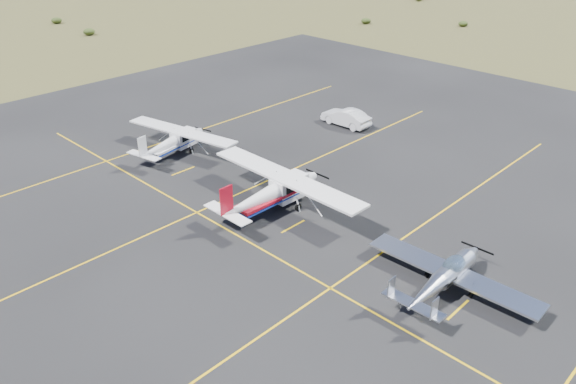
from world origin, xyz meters
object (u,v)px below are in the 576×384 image
aircraft_low_wing (446,276)px  aircraft_plain (173,141)px  aircraft_cessna (273,192)px  sedan (346,117)px

aircraft_low_wing → aircraft_plain: 23.60m
aircraft_cessna → aircraft_plain: bearing=86.9°
aircraft_cessna → sedan: aircraft_cessna is taller
aircraft_low_wing → aircraft_cessna: size_ratio=0.77×
aircraft_low_wing → aircraft_plain: bearing=87.4°
aircraft_cessna → aircraft_plain: aircraft_cessna is taller
aircraft_low_wing → aircraft_cessna: 12.01m
aircraft_low_wing → aircraft_cessna: aircraft_cessna is taller
aircraft_cessna → aircraft_low_wing: bearing=-88.1°
aircraft_low_wing → sedan: bearing=49.9°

